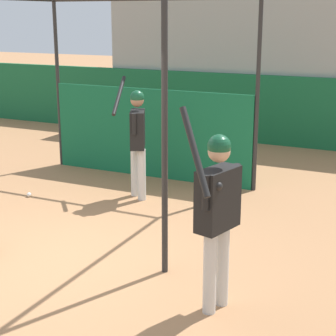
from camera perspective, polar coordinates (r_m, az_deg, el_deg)
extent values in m
plane|color=#A8754C|center=(7.01, -11.20, -9.08)|extent=(60.00, 60.00, 0.00)
cube|color=#196038|center=(13.06, 7.77, 6.02)|extent=(24.00, 0.12, 1.56)
cube|color=#9E9E99|center=(14.53, 9.94, 10.15)|extent=(7.05, 3.20, 3.21)
cube|color=navy|center=(14.43, -2.14, 10.35)|extent=(0.45, 0.40, 0.10)
cube|color=navy|center=(14.57, -1.81, 11.31)|extent=(0.45, 0.06, 0.40)
cube|color=navy|center=(14.18, -0.13, 10.27)|extent=(0.45, 0.40, 0.10)
cube|color=navy|center=(14.33, 0.18, 11.25)|extent=(0.45, 0.06, 0.40)
cube|color=navy|center=(13.96, 1.94, 10.18)|extent=(0.45, 0.40, 0.10)
cube|color=navy|center=(14.10, 2.24, 11.17)|extent=(0.45, 0.06, 0.40)
cube|color=navy|center=(13.75, 4.07, 10.07)|extent=(0.45, 0.40, 0.10)
cube|color=navy|center=(13.90, 4.37, 11.07)|extent=(0.45, 0.06, 0.40)
cube|color=navy|center=(13.56, 6.26, 9.95)|extent=(0.45, 0.40, 0.10)
cube|color=navy|center=(13.71, 6.55, 10.96)|extent=(0.45, 0.06, 0.40)
cube|color=navy|center=(13.39, 8.52, 9.80)|extent=(0.45, 0.40, 0.10)
cube|color=navy|center=(13.54, 8.79, 10.83)|extent=(0.45, 0.06, 0.40)
cube|color=navy|center=(13.24, 10.82, 9.64)|extent=(0.45, 0.40, 0.10)
cube|color=navy|center=(13.39, 11.08, 10.68)|extent=(0.45, 0.06, 0.40)
cube|color=navy|center=(13.11, 13.17, 9.46)|extent=(0.45, 0.40, 0.10)
cube|color=navy|center=(13.26, 13.41, 10.51)|extent=(0.45, 0.06, 0.40)
cube|color=navy|center=(13.00, 15.57, 9.26)|extent=(0.45, 0.40, 0.10)
cube|color=navy|center=(13.16, 15.78, 10.31)|extent=(0.45, 0.06, 0.40)
cube|color=navy|center=(15.11, -0.72, 12.10)|extent=(0.45, 0.40, 0.10)
cube|color=navy|center=(15.26, -0.42, 13.00)|extent=(0.45, 0.06, 0.40)
cube|color=navy|center=(14.88, 1.23, 12.05)|extent=(0.45, 0.40, 0.10)
cube|color=navy|center=(15.03, 1.52, 12.96)|extent=(0.45, 0.06, 0.40)
cube|color=navy|center=(14.66, 3.23, 11.98)|extent=(0.45, 0.40, 0.10)
cube|color=navy|center=(14.82, 3.51, 12.90)|extent=(0.45, 0.06, 0.40)
cube|color=navy|center=(14.46, 5.29, 11.90)|extent=(0.45, 0.40, 0.10)
cube|color=navy|center=(14.62, 5.56, 12.83)|extent=(0.45, 0.06, 0.40)
cube|color=navy|center=(14.28, 7.40, 11.79)|extent=(0.45, 0.40, 0.10)
cube|color=navy|center=(14.44, 7.66, 12.73)|extent=(0.45, 0.06, 0.40)
cube|color=navy|center=(14.12, 9.56, 11.67)|extent=(0.45, 0.40, 0.10)
cube|color=navy|center=(14.28, 9.81, 12.62)|extent=(0.45, 0.06, 0.40)
cube|color=navy|center=(13.98, 11.77, 11.53)|extent=(0.45, 0.40, 0.10)
cube|color=navy|center=(14.14, 12.01, 12.49)|extent=(0.45, 0.06, 0.40)
cube|color=navy|center=(13.86, 14.02, 11.37)|extent=(0.45, 0.40, 0.10)
cube|color=navy|center=(14.02, 14.24, 12.34)|extent=(0.45, 0.06, 0.40)
cube|color=navy|center=(13.76, 16.30, 11.18)|extent=(0.45, 0.40, 0.10)
cube|color=navy|center=(13.92, 16.50, 12.16)|extent=(0.45, 0.06, 0.40)
cube|color=navy|center=(15.82, 0.59, 13.70)|extent=(0.45, 0.40, 0.10)
cube|color=navy|center=(15.98, 0.87, 14.54)|extent=(0.45, 0.06, 0.40)
cube|color=navy|center=(15.59, 2.48, 13.66)|extent=(0.45, 0.40, 0.10)
cube|color=navy|center=(15.75, 2.75, 14.51)|extent=(0.45, 0.06, 0.40)
cube|color=navy|center=(15.39, 4.42, 13.61)|extent=(0.45, 0.40, 0.10)
cube|color=navy|center=(15.55, 4.68, 14.47)|extent=(0.45, 0.06, 0.40)
cube|color=navy|center=(15.20, 6.41, 13.54)|extent=(0.45, 0.40, 0.10)
cube|color=navy|center=(15.36, 6.66, 14.41)|extent=(0.45, 0.06, 0.40)
cube|color=navy|center=(15.02, 8.44, 13.45)|extent=(0.45, 0.40, 0.10)
cube|color=navy|center=(15.19, 8.68, 14.33)|extent=(0.45, 0.06, 0.40)
cube|color=navy|center=(14.87, 10.52, 13.35)|extent=(0.45, 0.40, 0.10)
cube|color=navy|center=(15.04, 10.75, 14.23)|extent=(0.45, 0.06, 0.40)
cube|color=navy|center=(14.74, 12.64, 13.22)|extent=(0.45, 0.40, 0.10)
cube|color=navy|center=(14.91, 12.85, 14.11)|extent=(0.45, 0.06, 0.40)
cube|color=navy|center=(14.62, 14.79, 13.07)|extent=(0.45, 0.40, 0.10)
cube|color=navy|center=(14.79, 14.99, 13.98)|extent=(0.45, 0.06, 0.40)
cube|color=navy|center=(16.54, 1.80, 15.15)|extent=(0.45, 0.40, 0.10)
cube|color=navy|center=(16.71, 2.07, 15.94)|extent=(0.45, 0.06, 0.40)
cube|color=navy|center=(16.33, 3.63, 15.13)|extent=(0.45, 0.40, 0.10)
cube|color=navy|center=(16.49, 3.89, 15.92)|extent=(0.45, 0.06, 0.40)
cube|color=navy|center=(16.13, 5.51, 15.08)|extent=(0.45, 0.40, 0.10)
cube|color=navy|center=(16.30, 5.76, 15.89)|extent=(0.45, 0.06, 0.40)
cube|color=navy|center=(15.95, 7.43, 15.03)|extent=(0.45, 0.40, 0.10)
cube|color=navy|center=(16.12, 7.67, 15.84)|extent=(0.45, 0.06, 0.40)
cube|color=navy|center=(15.78, 9.39, 14.95)|extent=(0.45, 0.40, 0.10)
cube|color=navy|center=(15.96, 9.62, 15.77)|extent=(0.45, 0.06, 0.40)
cube|color=navy|center=(15.64, 11.39, 14.86)|extent=(0.45, 0.40, 0.10)
cube|color=navy|center=(15.81, 11.61, 15.68)|extent=(0.45, 0.06, 0.40)
cube|color=navy|center=(15.51, 13.42, 14.74)|extent=(0.45, 0.40, 0.10)
cube|color=navy|center=(15.69, 13.62, 15.58)|extent=(0.45, 0.06, 0.40)
cube|color=navy|center=(15.40, 15.48, 14.61)|extent=(0.45, 0.40, 0.10)
cube|color=navy|center=(15.58, 15.67, 15.45)|extent=(0.45, 0.06, 0.40)
cylinder|color=#282828|center=(6.07, -0.34, 2.92)|extent=(0.07, 0.07, 3.12)
cylinder|color=#282828|center=(11.00, -11.10, 8.25)|extent=(0.07, 0.07, 3.12)
cylinder|color=#282828|center=(9.24, 9.06, 7.04)|extent=(0.07, 0.07, 3.12)
cube|color=#14663D|center=(10.08, -1.91, 3.53)|extent=(3.85, 0.03, 1.60)
cylinder|color=silver|center=(8.88, -2.69, -0.68)|extent=(0.17, 0.17, 0.83)
cylinder|color=silver|center=(9.09, -3.39, -0.30)|extent=(0.17, 0.17, 0.83)
cube|color=black|center=(8.82, -3.11, 3.94)|extent=(0.41, 0.53, 0.59)
sphere|color=#A37556|center=(8.74, -3.15, 6.88)|extent=(0.21, 0.21, 0.21)
sphere|color=#144C2D|center=(8.73, -3.16, 7.19)|extent=(0.22, 0.22, 0.22)
cylinder|color=black|center=(8.55, -3.47, 4.47)|extent=(0.09, 0.09, 0.32)
cylinder|color=black|center=(9.04, -3.30, 5.08)|extent=(0.09, 0.09, 0.32)
cylinder|color=black|center=(9.03, -5.01, 7.36)|extent=(0.26, 0.74, 0.55)
sphere|color=black|center=(8.98, -2.75, 5.74)|extent=(0.08, 0.08, 0.08)
cylinder|color=silver|center=(5.74, 5.55, -9.83)|extent=(0.16, 0.16, 0.86)
cylinder|color=silver|center=(5.58, 4.26, -10.57)|extent=(0.16, 0.16, 0.86)
cube|color=black|center=(5.39, 5.09, -3.16)|extent=(0.34, 0.52, 0.61)
sphere|color=tan|center=(5.26, 5.21, 1.70)|extent=(0.21, 0.21, 0.21)
sphere|color=#144C2D|center=(5.25, 5.22, 2.21)|extent=(0.22, 0.22, 0.22)
cylinder|color=black|center=(5.52, 6.98, -1.26)|extent=(0.09, 0.09, 0.33)
cylinder|color=black|center=(5.13, 3.86, -2.50)|extent=(0.09, 0.09, 0.33)
cylinder|color=black|center=(4.95, 2.73, 1.69)|extent=(0.46, 0.39, 0.74)
sphere|color=black|center=(5.16, 5.12, -1.85)|extent=(0.08, 0.08, 0.08)
sphere|color=white|center=(9.39, -13.94, -2.65)|extent=(0.07, 0.07, 0.07)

